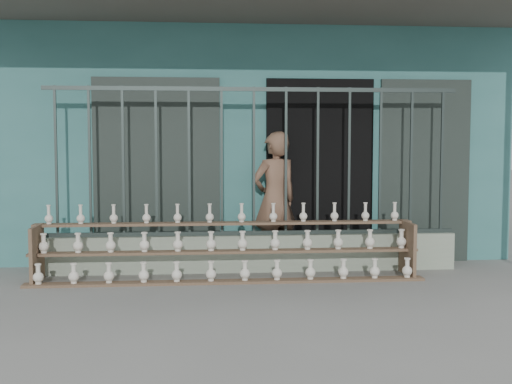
{
  "coord_description": "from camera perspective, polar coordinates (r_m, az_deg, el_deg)",
  "views": [
    {
      "loc": [
        -0.64,
        -6.46,
        1.57
      ],
      "look_at": [
        0.0,
        1.0,
        1.0
      ],
      "focal_mm": 45.0,
      "sensor_mm": 36.0,
      "label": 1
    }
  ],
  "objects": [
    {
      "name": "parapet_wall",
      "position": [
        7.9,
        -0.19,
        -5.45
      ],
      "size": [
        5.0,
        0.2,
        0.45
      ],
      "primitive_type": "cube",
      "color": "gray",
      "rests_on": "ground"
    },
    {
      "name": "workshop_building",
      "position": [
        10.71,
        -1.46,
        4.63
      ],
      "size": [
        7.4,
        6.6,
        3.21
      ],
      "color": "#336C6A",
      "rests_on": "ground"
    },
    {
      "name": "ground",
      "position": [
        6.68,
        0.74,
        -9.24
      ],
      "size": [
        60.0,
        60.0,
        0.0
      ],
      "primitive_type": "plane",
      "color": "slate"
    },
    {
      "name": "security_fence",
      "position": [
        7.79,
        -0.19,
        2.73
      ],
      "size": [
        5.0,
        0.04,
        1.8
      ],
      "color": "#283330",
      "rests_on": "parapet_wall"
    },
    {
      "name": "elderly_woman",
      "position": [
        8.12,
        1.69,
        -0.68
      ],
      "size": [
        0.74,
        0.63,
        1.72
      ],
      "primitive_type": "imported",
      "rotation": [
        0.0,
        0.0,
        3.55
      ],
      "color": "brown",
      "rests_on": "ground"
    },
    {
      "name": "shelf_rack",
      "position": [
        7.45,
        -2.62,
        -4.99
      ],
      "size": [
        4.5,
        0.68,
        0.85
      ],
      "color": "brown",
      "rests_on": "ground"
    }
  ]
}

